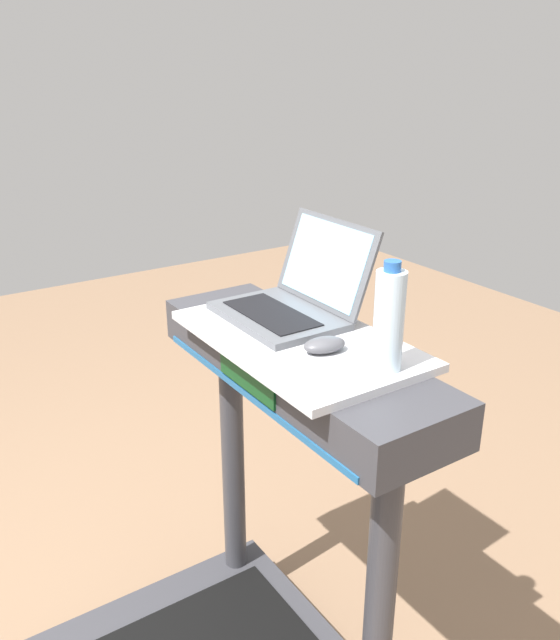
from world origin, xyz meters
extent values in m
cylinder|color=#38383D|center=(-0.34, 0.70, 0.55)|extent=(0.07, 0.07, 0.81)
cylinder|color=#38383D|center=(0.34, 0.70, 0.55)|extent=(0.07, 0.07, 0.81)
cube|color=#38383D|center=(0.00, 0.70, 1.01)|extent=(0.90, 0.28, 0.11)
cube|color=#0C3F19|center=(0.00, 0.56, 1.01)|extent=(0.24, 0.01, 0.06)
cube|color=#1E598C|center=(0.00, 0.56, 0.97)|extent=(0.81, 0.00, 0.02)
cube|color=silver|center=(0.00, 0.70, 1.08)|extent=(0.62, 0.37, 0.02)
cube|color=#515459|center=(-0.11, 0.72, 1.09)|extent=(0.34, 0.23, 0.02)
cube|color=black|center=(-0.11, 0.70, 1.10)|extent=(0.28, 0.13, 0.00)
cube|color=#515459|center=(-0.11, 0.87, 1.21)|extent=(0.34, 0.08, 0.22)
cube|color=#8CCCF2|center=(-0.11, 0.86, 1.21)|extent=(0.30, 0.07, 0.19)
ellipsoid|color=#4C4C51|center=(0.11, 0.70, 1.10)|extent=(0.08, 0.11, 0.03)
cylinder|color=silver|center=(0.25, 0.75, 1.19)|extent=(0.06, 0.06, 0.22)
cylinder|color=#2659A5|center=(0.25, 0.75, 1.31)|extent=(0.04, 0.04, 0.02)
camera|label=1|loc=(1.18, -0.13, 1.70)|focal=36.75mm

